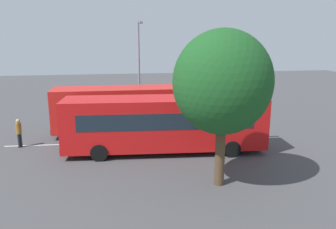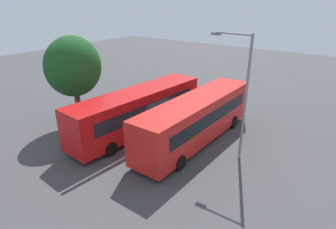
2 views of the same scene
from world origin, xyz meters
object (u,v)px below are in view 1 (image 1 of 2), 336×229
street_lamp (139,65)px  depot_tree (223,83)px  pedestrian (19,131)px  bus_far_left (138,108)px  bus_center_left (164,123)px

street_lamp → depot_tree: bearing=11.3°
depot_tree → pedestrian: bearing=-34.0°
street_lamp → depot_tree: (-2.57, 12.17, 0.21)m
bus_far_left → bus_center_left: (-1.19, 4.26, 0.00)m
bus_far_left → bus_center_left: 4.42m
pedestrian → street_lamp: (-7.73, -5.23, 3.38)m
street_lamp → pedestrian: bearing=-56.6°
bus_far_left → street_lamp: street_lamp is taller
street_lamp → depot_tree: size_ratio=1.11×
bus_far_left → street_lamp: 4.18m
bus_far_left → pedestrian: size_ratio=6.54×
pedestrian → bus_far_left: bearing=45.8°
bus_far_left → bus_center_left: bearing=106.7°
bus_far_left → street_lamp: (-0.39, -3.19, 2.67)m
street_lamp → bus_center_left: bearing=5.5°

